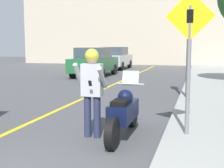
{
  "coord_description": "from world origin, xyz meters",
  "views": [
    {
      "loc": [
        3.23,
        -2.96,
        1.83
      ],
      "look_at": [
        1.5,
        3.16,
        1.03
      ],
      "focal_mm": 50.0,
      "sensor_mm": 36.0,
      "label": 1
    }
  ],
  "objects_px": {
    "traffic_light": "(189,20)",
    "parked_car_silver": "(115,58)",
    "parked_car_green": "(94,62)",
    "motorcycle": "(124,112)",
    "person_biker": "(92,83)",
    "crossing_sign": "(189,50)"
  },
  "relations": [
    {
      "from": "traffic_light",
      "to": "parked_car_silver",
      "type": "xyz_separation_m",
      "value": [
        -5.86,
        12.51,
        -1.75
      ]
    },
    {
      "from": "parked_car_green",
      "to": "parked_car_silver",
      "type": "distance_m",
      "value": 5.69
    },
    {
      "from": "motorcycle",
      "to": "parked_car_silver",
      "type": "distance_m",
      "value": 17.66
    },
    {
      "from": "motorcycle",
      "to": "person_biker",
      "type": "xyz_separation_m",
      "value": [
        -0.59,
        -0.22,
        0.59
      ]
    },
    {
      "from": "crossing_sign",
      "to": "parked_car_silver",
      "type": "bearing_deg",
      "value": 109.61
    },
    {
      "from": "person_biker",
      "to": "crossing_sign",
      "type": "height_order",
      "value": "crossing_sign"
    },
    {
      "from": "parked_car_green",
      "to": "parked_car_silver",
      "type": "relative_size",
      "value": 1.0
    },
    {
      "from": "person_biker",
      "to": "traffic_light",
      "type": "xyz_separation_m",
      "value": [
        1.65,
        4.71,
        1.53
      ]
    },
    {
      "from": "parked_car_green",
      "to": "traffic_light",
      "type": "bearing_deg",
      "value": -50.73
    },
    {
      "from": "parked_car_green",
      "to": "motorcycle",
      "type": "bearing_deg",
      "value": -68.22
    },
    {
      "from": "motorcycle",
      "to": "crossing_sign",
      "type": "bearing_deg",
      "value": 2.98
    },
    {
      "from": "motorcycle",
      "to": "parked_car_silver",
      "type": "bearing_deg",
      "value": 105.77
    },
    {
      "from": "person_biker",
      "to": "crossing_sign",
      "type": "distance_m",
      "value": 1.96
    },
    {
      "from": "motorcycle",
      "to": "person_biker",
      "type": "bearing_deg",
      "value": -159.44
    },
    {
      "from": "person_biker",
      "to": "traffic_light",
      "type": "distance_m",
      "value": 5.21
    },
    {
      "from": "motorcycle",
      "to": "traffic_light",
      "type": "xyz_separation_m",
      "value": [
        1.06,
        4.49,
        2.12
      ]
    },
    {
      "from": "crossing_sign",
      "to": "traffic_light",
      "type": "height_order",
      "value": "traffic_light"
    },
    {
      "from": "motorcycle",
      "to": "crossing_sign",
      "type": "xyz_separation_m",
      "value": [
        1.23,
        0.06,
        1.25
      ]
    },
    {
      "from": "parked_car_green",
      "to": "parked_car_silver",
      "type": "bearing_deg",
      "value": 92.79
    },
    {
      "from": "traffic_light",
      "to": "person_biker",
      "type": "bearing_deg",
      "value": -109.28
    },
    {
      "from": "crossing_sign",
      "to": "traffic_light",
      "type": "xyz_separation_m",
      "value": [
        -0.17,
        4.42,
        0.87
      ]
    },
    {
      "from": "person_biker",
      "to": "traffic_light",
      "type": "height_order",
      "value": "traffic_light"
    }
  ]
}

